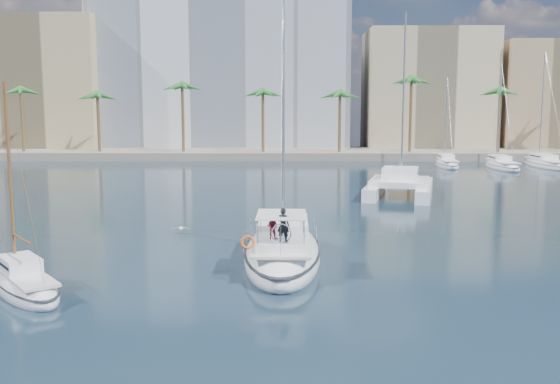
{
  "coord_description": "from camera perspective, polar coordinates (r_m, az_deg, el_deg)",
  "views": [
    {
      "loc": [
        -0.71,
        -34.57,
        8.14
      ],
      "look_at": [
        -1.23,
        1.5,
        3.04
      ],
      "focal_mm": 40.0,
      "sensor_mm": 36.0,
      "label": 1
    }
  ],
  "objects": [
    {
      "name": "building_tan_left",
      "position": [
        111.54,
        -21.17,
        8.98
      ],
      "size": [
        22.0,
        14.0,
        22.0
      ],
      "primitive_type": "cube",
      "color": "tan",
      "rests_on": "ground"
    },
    {
      "name": "small_sloop",
      "position": [
        29.55,
        -22.31,
        -7.8
      ],
      "size": [
        5.82,
        6.58,
        9.65
      ],
      "rotation": [
        0.0,
        0.0,
        0.67
      ],
      "color": "white",
      "rests_on": "ground"
    },
    {
      "name": "moored_yacht_a",
      "position": [
        84.55,
        15.01,
        2.25
      ],
      "size": [
        3.37,
        9.52,
        11.9
      ],
      "primitive_type": null,
      "rotation": [
        0.0,
        0.0,
        -0.07
      ],
      "color": "white",
      "rests_on": "ground"
    },
    {
      "name": "quay",
      "position": [
        95.87,
        1.25,
        3.53
      ],
      "size": [
        120.0,
        14.0,
        1.2
      ],
      "primitive_type": "cube",
      "color": "gray",
      "rests_on": "ground"
    },
    {
      "name": "palm_centre",
      "position": [
        91.6,
        1.29,
        9.38
      ],
      "size": [
        3.6,
        3.6,
        12.3
      ],
      "color": "brown",
      "rests_on": "ground"
    },
    {
      "name": "palm_left",
      "position": [
        97.46,
        -19.39,
        8.86
      ],
      "size": [
        3.6,
        3.6,
        12.3
      ],
      "color": "brown",
      "rests_on": "ground"
    },
    {
      "name": "building_tan_right",
      "position": [
        111.11,
        23.67,
        7.82
      ],
      "size": [
        18.0,
        12.0,
        18.0
      ],
      "primitive_type": "cube",
      "color": "tan",
      "rests_on": "ground"
    },
    {
      "name": "building_beige",
      "position": [
        107.03,
        13.24,
        8.83
      ],
      "size": [
        20.0,
        14.0,
        20.0
      ],
      "primitive_type": "cube",
      "color": "#C8B78F",
      "rests_on": "ground"
    },
    {
      "name": "palm_right",
      "position": [
        97.95,
        21.85,
        8.73
      ],
      "size": [
        3.6,
        3.6,
        12.3
      ],
      "color": "brown",
      "rests_on": "ground"
    },
    {
      "name": "moored_yacht_c",
      "position": [
        88.64,
        23.19,
        2.13
      ],
      "size": [
        3.98,
        12.33,
        15.54
      ],
      "primitive_type": null,
      "rotation": [
        0.0,
        0.0,
        0.03
      ],
      "color": "white",
      "rests_on": "ground"
    },
    {
      "name": "main_sloop",
      "position": [
        32.67,
        0.23,
        -5.39
      ],
      "size": [
        4.04,
        12.44,
        18.42
      ],
      "rotation": [
        0.0,
        0.0,
        -0.01
      ],
      "color": "white",
      "rests_on": "ground"
    },
    {
      "name": "seagull",
      "position": [
        39.75,
        -9.03,
        -3.3
      ],
      "size": [
        1.21,
        0.52,
        0.22
      ],
      "color": "silver",
      "rests_on": "ground"
    },
    {
      "name": "catamaran",
      "position": [
        56.9,
        10.9,
        0.81
      ],
      "size": [
        8.01,
        12.05,
        16.23
      ],
      "rotation": [
        0.0,
        0.0,
        -0.24
      ],
      "color": "white",
      "rests_on": "ground"
    },
    {
      "name": "moored_yacht_b",
      "position": [
        84.49,
        19.62,
        2.05
      ],
      "size": [
        3.32,
        10.83,
        13.72
      ],
      "primitive_type": null,
      "rotation": [
        0.0,
        0.0,
        -0.02
      ],
      "color": "white",
      "rests_on": "ground"
    },
    {
      "name": "building_modern",
      "position": [
        108.32,
        -5.26,
        11.11
      ],
      "size": [
        42.0,
        16.0,
        28.0
      ],
      "primitive_type": "cube",
      "color": "white",
      "rests_on": "ground"
    },
    {
      "name": "ground",
      "position": [
        35.53,
        1.96,
        -5.21
      ],
      "size": [
        160.0,
        160.0,
        0.0
      ],
      "primitive_type": "plane",
      "color": "black",
      "rests_on": "ground"
    }
  ]
}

